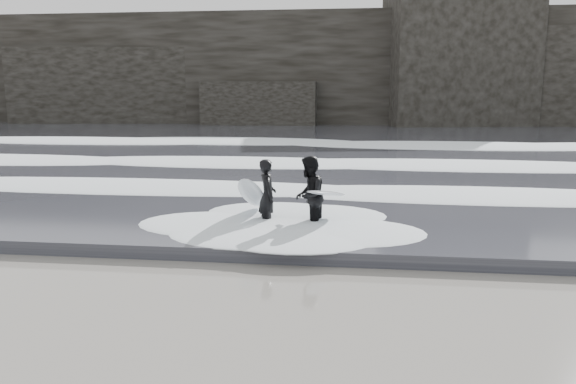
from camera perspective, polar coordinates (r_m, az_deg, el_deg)
name	(u,v)px	position (r m, az deg, el deg)	size (l,w,h in m)	color
ground	(308,333)	(8.26, 2.04, -14.08)	(120.00, 120.00, 0.00)	brown
sea	(348,140)	(36.64, 6.13, 5.29)	(90.00, 52.00, 0.30)	#35363E
headland	(353,71)	(53.51, 6.60, 12.10)	(70.00, 9.00, 10.00)	black
foam_near	(335,192)	(16.78, 4.81, 0.03)	(60.00, 3.20, 0.20)	white
foam_mid	(342,161)	(23.69, 5.52, 3.13)	(60.00, 4.00, 0.24)	white
foam_far	(347,141)	(32.63, 6.00, 5.19)	(60.00, 4.80, 0.30)	white
surfer_left	(264,195)	(13.57, -2.47, -0.31)	(1.02, 1.98, 1.77)	black
surfer_right	(310,195)	(13.24, 2.30, -0.35)	(1.42, 2.07, 1.88)	black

